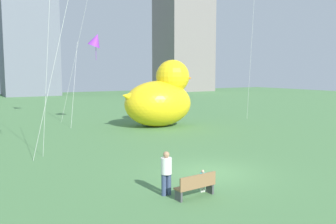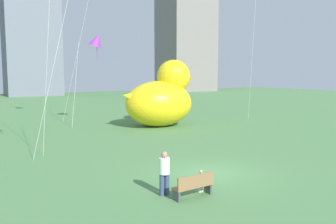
{
  "view_description": "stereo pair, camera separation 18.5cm",
  "coord_description": "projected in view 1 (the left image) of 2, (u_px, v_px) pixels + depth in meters",
  "views": [
    {
      "loc": [
        -9.7,
        -12.96,
        4.63
      ],
      "look_at": [
        0.99,
        5.7,
        2.21
      ],
      "focal_mm": 38.11,
      "sensor_mm": 36.0,
      "label": 1
    },
    {
      "loc": [
        -9.54,
        -13.05,
        4.63
      ],
      "look_at": [
        0.99,
        5.7,
        2.21
      ],
      "focal_mm": 38.11,
      "sensor_mm": 36.0,
      "label": 2
    }
  ],
  "objects": [
    {
      "name": "person_adult",
      "position": [
        166.0,
        171.0,
        13.36
      ],
      "size": [
        0.41,
        0.41,
        1.68
      ],
      "color": "#38476B",
      "rests_on": "ground"
    },
    {
      "name": "kite_purple",
      "position": [
        96.0,
        40.0,
        30.78
      ],
      "size": [
        3.48,
        3.49,
        8.1
      ],
      "color": "silver",
      "rests_on": "ground"
    },
    {
      "name": "person_child",
      "position": [
        203.0,
        180.0,
        13.77
      ],
      "size": [
        0.21,
        0.21,
        0.88
      ],
      "color": "silver",
      "rests_on": "ground"
    },
    {
      "name": "ground_plane",
      "position": [
        211.0,
        173.0,
        16.48
      ],
      "size": [
        140.0,
        140.0,
        0.0
      ],
      "primitive_type": "plane",
      "color": "#4D7F49"
    },
    {
      "name": "giant_inflatable_duck",
      "position": [
        161.0,
        98.0,
        30.46
      ],
      "size": [
        6.87,
        4.41,
        5.7
      ],
      "color": "yellow",
      "rests_on": "ground"
    },
    {
      "name": "park_bench",
      "position": [
        196.0,
        185.0,
        13.15
      ],
      "size": [
        1.69,
        0.59,
        0.9
      ],
      "color": "olive",
      "rests_on": "ground"
    },
    {
      "name": "city_skyline",
      "position": [
        46.0,
        3.0,
        70.79
      ],
      "size": [
        77.21,
        13.15,
        40.1
      ],
      "color": "#9E938C",
      "rests_on": "ground"
    }
  ]
}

